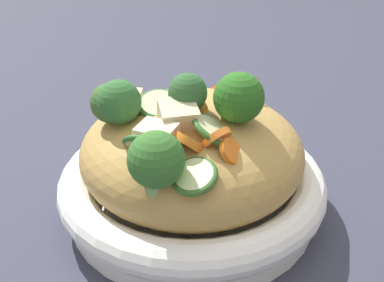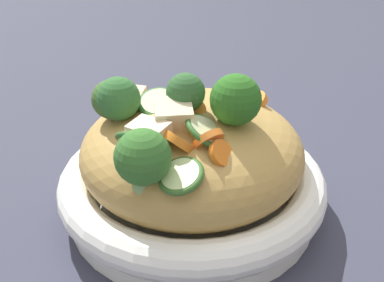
{
  "view_description": "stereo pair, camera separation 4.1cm",
  "coord_description": "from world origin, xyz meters",
  "views": [
    {
      "loc": [
        -0.19,
        -0.31,
        0.27
      ],
      "look_at": [
        0.0,
        0.0,
        0.08
      ],
      "focal_mm": 39.07,
      "sensor_mm": 36.0,
      "label": 1
    },
    {
      "loc": [
        -0.15,
        -0.33,
        0.27
      ],
      "look_at": [
        0.0,
        0.0,
        0.08
      ],
      "focal_mm": 39.07,
      "sensor_mm": 36.0,
      "label": 2
    }
  ],
  "objects": [
    {
      "name": "broccoli_florets",
      "position": [
        -0.04,
        -0.02,
        0.12
      ],
      "size": [
        0.15,
        0.15,
        0.08
      ],
      "color": "#8EB775",
      "rests_on": "serving_bowl"
    },
    {
      "name": "noodle_heap",
      "position": [
        0.0,
        0.0,
        0.07
      ],
      "size": [
        0.22,
        0.22,
        0.1
      ],
      "color": "tan",
      "rests_on": "serving_bowl"
    },
    {
      "name": "serving_bowl",
      "position": [
        0.0,
        0.0,
        0.03
      ],
      "size": [
        0.27,
        0.27,
        0.05
      ],
      "color": "white",
      "rests_on": "ground_plane"
    },
    {
      "name": "chicken_chunks",
      "position": [
        -0.04,
        -0.01,
        0.11
      ],
      "size": [
        0.07,
        0.12,
        0.04
      ],
      "color": "beige",
      "rests_on": "serving_bowl"
    },
    {
      "name": "carrot_coins",
      "position": [
        0.01,
        -0.02,
        0.11
      ],
      "size": [
        0.14,
        0.16,
        0.05
      ],
      "color": "orange",
      "rests_on": "serving_bowl"
    },
    {
      "name": "zucchini_slices",
      "position": [
        -0.04,
        -0.03,
        0.11
      ],
      "size": [
        0.11,
        0.14,
        0.04
      ],
      "color": "beige",
      "rests_on": "serving_bowl"
    },
    {
      "name": "ground_plane",
      "position": [
        0.0,
        0.0,
        0.0
      ],
      "size": [
        3.0,
        3.0,
        0.0
      ],
      "primitive_type": "plane",
      "color": "#343647"
    }
  ]
}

